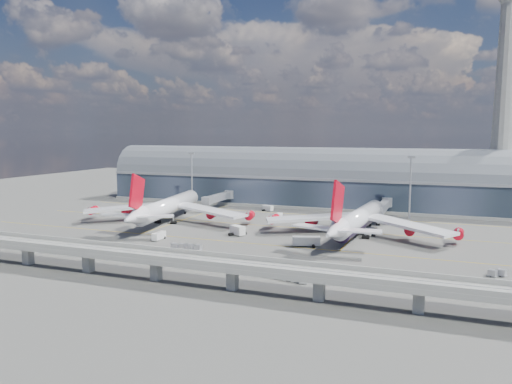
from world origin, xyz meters
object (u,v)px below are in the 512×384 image
(service_truck_2, at_px, (306,241))
(floodlight_mast_right, at_px, (410,186))
(service_truck_1, at_px, (238,231))
(service_truck_4, at_px, (278,216))
(service_truck_0, at_px, (159,236))
(control_tower, at_px, (505,93))
(floodlight_mast_left, at_px, (192,178))
(service_truck_5, at_px, (268,208))
(airliner_right, at_px, (358,220))
(cargo_train_1, at_px, (287,277))
(cargo_train_0, at_px, (186,247))
(service_truck_3, at_px, (371,231))
(airliner_left, at_px, (167,207))
(cargo_train_2, at_px, (497,273))

(service_truck_2, bearing_deg, floodlight_mast_right, -42.07)
(service_truck_1, bearing_deg, service_truck_4, 25.13)
(service_truck_0, xyz_separation_m, service_truck_1, (21.30, 15.97, 0.37))
(control_tower, relative_size, floodlight_mast_left, 4.01)
(service_truck_5, bearing_deg, service_truck_2, -125.31)
(floodlight_mast_left, xyz_separation_m, airliner_right, (86.39, -42.28, -7.90))
(airliner_right, bearing_deg, service_truck_1, -157.99)
(service_truck_1, xyz_separation_m, service_truck_5, (-8.39, 53.68, -0.37))
(service_truck_5, relative_size, cargo_train_1, 0.51)
(service_truck_0, xyz_separation_m, cargo_train_0, (15.22, -8.91, -0.43))
(cargo_train_1, bearing_deg, service_truck_1, 20.60)
(service_truck_3, bearing_deg, service_truck_4, 173.53)
(control_tower, relative_size, service_truck_1, 16.53)
(control_tower, bearing_deg, airliner_left, -149.80)
(cargo_train_0, distance_m, cargo_train_1, 42.40)
(service_truck_5, relative_size, cargo_train_2, 1.13)
(floodlight_mast_right, relative_size, service_truck_1, 4.13)
(floodlight_mast_left, height_order, floodlight_mast_right, same)
(service_truck_1, xyz_separation_m, cargo_train_1, (31.86, -43.83, -0.90))
(cargo_train_2, bearing_deg, service_truck_0, 115.24)
(control_tower, bearing_deg, service_truck_2, -123.99)
(floodlight_mast_left, height_order, cargo_train_0, floodlight_mast_left)
(airliner_left, height_order, cargo_train_2, airliner_left)
(control_tower, height_order, floodlight_mast_right, control_tower)
(airliner_left, distance_m, service_truck_0, 31.34)
(service_truck_4, height_order, service_truck_5, service_truck_5)
(airliner_right, height_order, service_truck_0, airliner_right)
(service_truck_1, distance_m, cargo_train_2, 82.02)
(floodlight_mast_left, relative_size, service_truck_4, 5.72)
(floodlight_mast_left, height_order, service_truck_1, floodlight_mast_left)
(control_tower, height_order, airliner_left, control_tower)
(floodlight_mast_left, xyz_separation_m, cargo_train_0, (41.43, -79.94, -12.76))
(floodlight_mast_left, distance_m, floodlight_mast_right, 100.00)
(floodlight_mast_right, distance_m, service_truck_3, 41.44)
(control_tower, height_order, cargo_train_0, control_tower)
(control_tower, relative_size, floodlight_mast_right, 4.01)
(service_truck_3, relative_size, cargo_train_2, 1.19)
(service_truck_3, bearing_deg, cargo_train_2, -28.64)
(airliner_left, relative_size, cargo_train_2, 14.59)
(service_truck_2, distance_m, service_truck_4, 48.43)
(control_tower, bearing_deg, floodlight_mast_right, -141.34)
(cargo_train_0, xyz_separation_m, cargo_train_1, (37.93, -18.95, -0.11))
(service_truck_1, distance_m, service_truck_3, 45.87)
(service_truck_1, relative_size, cargo_train_1, 0.57)
(service_truck_2, xyz_separation_m, cargo_train_0, (-32.56, -17.47, -0.74))
(control_tower, xyz_separation_m, floodlight_mast_left, (-135.00, -28.00, -38.00))
(service_truck_3, xyz_separation_m, service_truck_4, (-39.78, 18.20, -0.11))
(airliner_left, relative_size, cargo_train_0, 7.11)
(control_tower, xyz_separation_m, airliner_left, (-122.57, -71.34, -45.35))
(airliner_right, distance_m, service_truck_4, 42.45)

